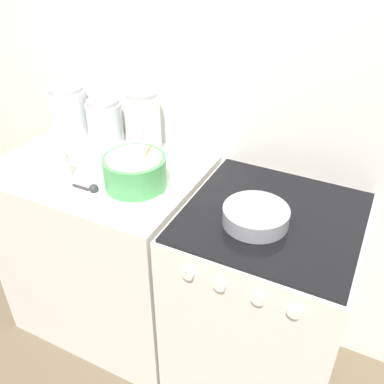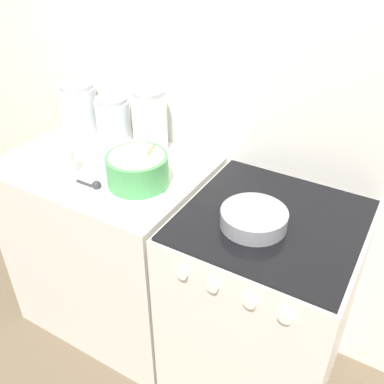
# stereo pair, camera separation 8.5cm
# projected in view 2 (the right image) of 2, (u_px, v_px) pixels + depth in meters

# --- Properties ---
(wall_back) EXTENTS (4.70, 0.05, 2.40)m
(wall_back) POSITION_uv_depth(u_px,v_px,m) (233.00, 89.00, 1.70)
(wall_back) COLOR white
(wall_back) RESTS_ON ground_plane
(countertop_cabinet) EXTENTS (0.85, 0.63, 0.90)m
(countertop_cabinet) POSITION_uv_depth(u_px,v_px,m) (115.00, 245.00, 2.06)
(countertop_cabinet) COLOR silver
(countertop_cabinet) RESTS_ON ground_plane
(stove) EXTENTS (0.63, 0.64, 0.90)m
(stove) POSITION_uv_depth(u_px,v_px,m) (261.00, 307.00, 1.74)
(stove) COLOR white
(stove) RESTS_ON ground_plane
(mixing_bowl) EXTENTS (0.24, 0.24, 0.31)m
(mixing_bowl) POSITION_uv_depth(u_px,v_px,m) (137.00, 168.00, 1.63)
(mixing_bowl) COLOR #4CA559
(mixing_bowl) RESTS_ON countertop_cabinet
(baking_pan) EXTENTS (0.23, 0.23, 0.06)m
(baking_pan) POSITION_uv_depth(u_px,v_px,m) (254.00, 218.00, 1.44)
(baking_pan) COLOR gray
(baking_pan) RESTS_ON stove
(storage_jar_left) EXTENTS (0.17, 0.17, 0.23)m
(storage_jar_left) POSITION_uv_depth(u_px,v_px,m) (80.00, 111.00, 2.03)
(storage_jar_left) COLOR silver
(storage_jar_left) RESTS_ON countertop_cabinet
(storage_jar_middle) EXTENTS (0.16, 0.16, 0.20)m
(storage_jar_middle) POSITION_uv_depth(u_px,v_px,m) (114.00, 122.00, 1.95)
(storage_jar_middle) COLOR silver
(storage_jar_middle) RESTS_ON countertop_cabinet
(storage_jar_right) EXTENTS (0.15, 0.15, 0.27)m
(storage_jar_right) POSITION_uv_depth(u_px,v_px,m) (150.00, 125.00, 1.84)
(storage_jar_right) COLOR silver
(storage_jar_right) RESTS_ON countertop_cabinet
(tin_can) EXTENTS (0.07, 0.07, 0.11)m
(tin_can) POSITION_uv_depth(u_px,v_px,m) (67.00, 161.00, 1.71)
(tin_can) COLOR silver
(tin_can) RESTS_ON countertop_cabinet
(recipe_page) EXTENTS (0.30, 0.31, 0.01)m
(recipe_page) POSITION_uv_depth(u_px,v_px,m) (122.00, 195.00, 1.60)
(recipe_page) COLOR white
(recipe_page) RESTS_ON countertop_cabinet
(measuring_spoon) EXTENTS (0.12, 0.04, 0.04)m
(measuring_spoon) POSITION_uv_depth(u_px,v_px,m) (94.00, 185.00, 1.64)
(measuring_spoon) COLOR #333338
(measuring_spoon) RESTS_ON countertop_cabinet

